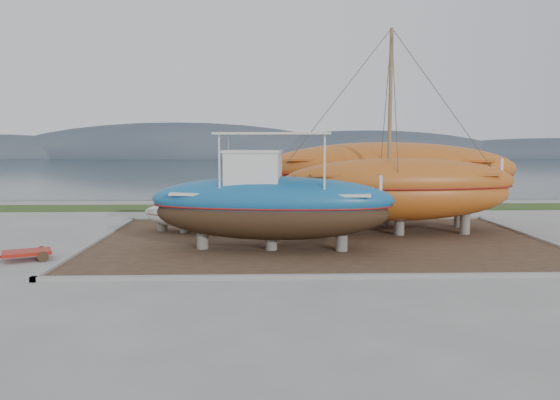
{
  "coord_description": "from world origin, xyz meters",
  "views": [
    {
      "loc": [
        -2.34,
        -18.01,
        4.11
      ],
      "look_at": [
        -1.66,
        4.0,
        1.74
      ],
      "focal_mm": 35.0,
      "sensor_mm": 36.0,
      "label": 1
    }
  ],
  "objects_px": {
    "orange_sailboat": "(401,134)",
    "orange_bare_hull": "(386,185)",
    "red_trailer": "(27,255)",
    "white_dinghy": "(185,219)",
    "blue_caique": "(271,192)"
  },
  "relations": [
    {
      "from": "white_dinghy",
      "to": "blue_caique",
      "type": "bearing_deg",
      "value": -23.92
    },
    {
      "from": "orange_bare_hull",
      "to": "red_trailer",
      "type": "relative_size",
      "value": 5.08
    },
    {
      "from": "orange_sailboat",
      "to": "red_trailer",
      "type": "distance_m",
      "value": 15.41
    },
    {
      "from": "orange_sailboat",
      "to": "orange_bare_hull",
      "type": "xyz_separation_m",
      "value": [
        -0.01,
        2.76,
        -2.43
      ]
    },
    {
      "from": "blue_caique",
      "to": "red_trailer",
      "type": "xyz_separation_m",
      "value": [
        -8.52,
        -1.28,
        -2.08
      ]
    },
    {
      "from": "orange_bare_hull",
      "to": "red_trailer",
      "type": "distance_m",
      "value": 15.95
    },
    {
      "from": "red_trailer",
      "to": "white_dinghy",
      "type": "bearing_deg",
      "value": 24.11
    },
    {
      "from": "blue_caique",
      "to": "white_dinghy",
      "type": "distance_m",
      "value": 5.79
    },
    {
      "from": "blue_caique",
      "to": "orange_sailboat",
      "type": "distance_m",
      "value": 6.79
    },
    {
      "from": "white_dinghy",
      "to": "orange_bare_hull",
      "type": "bearing_deg",
      "value": 33.81
    },
    {
      "from": "orange_sailboat",
      "to": "white_dinghy",
      "type": "bearing_deg",
      "value": 171.08
    },
    {
      "from": "orange_sailboat",
      "to": "red_trailer",
      "type": "height_order",
      "value": "orange_sailboat"
    },
    {
      "from": "orange_bare_hull",
      "to": "orange_sailboat",
      "type": "bearing_deg",
      "value": -78.1
    },
    {
      "from": "orange_sailboat",
      "to": "red_trailer",
      "type": "xyz_separation_m",
      "value": [
        -14.14,
        -4.39,
        -4.28
      ]
    },
    {
      "from": "blue_caique",
      "to": "orange_bare_hull",
      "type": "distance_m",
      "value": 8.12
    }
  ]
}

